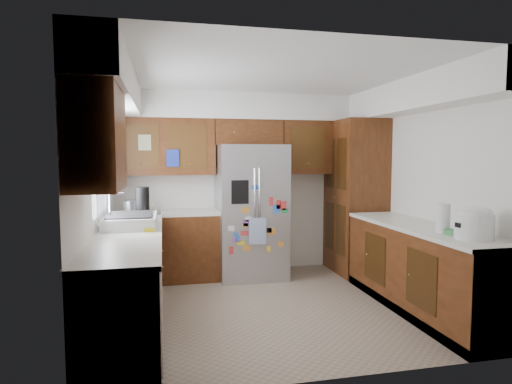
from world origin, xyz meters
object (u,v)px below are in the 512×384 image
Objects in this scene: fridge at (251,212)px; paper_towel at (443,218)px; pantry at (355,197)px; rice_cooker at (474,222)px.

paper_towel is (1.44, -2.09, 0.16)m from fridge.
fridge is 2.54m from paper_towel.
fridge reaches higher than paper_towel.
pantry reaches higher than fridge.
fridge is 6.52× the size of paper_towel.
pantry is at bearing -2.06° from fridge.
fridge is 5.39× the size of rice_cooker.
pantry is 1.19× the size of fridge.
rice_cooker is 1.21× the size of paper_towel.
rice_cooker is (1.50, -2.43, 0.17)m from fridge.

